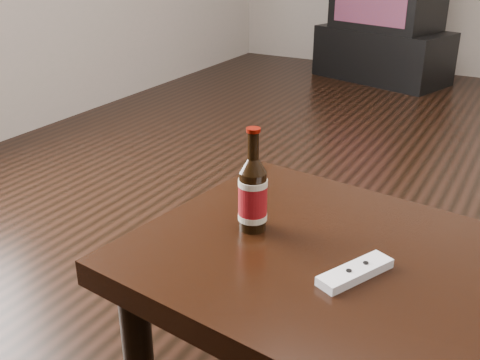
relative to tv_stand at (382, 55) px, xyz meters
The scene contains 4 objects.
tv_stand is the anchor object (origin of this frame).
coffee_table 3.28m from the tv_stand, 73.43° to the right, with size 1.15×0.77×0.41m.
beer_bottle 3.17m from the tv_stand, 79.22° to the right, with size 0.07×0.07×0.22m.
remote 3.29m from the tv_stand, 75.20° to the right, with size 0.11×0.16×0.02m.
Camera 1 is at (-0.12, -1.44, 0.97)m, focal length 42.00 mm.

